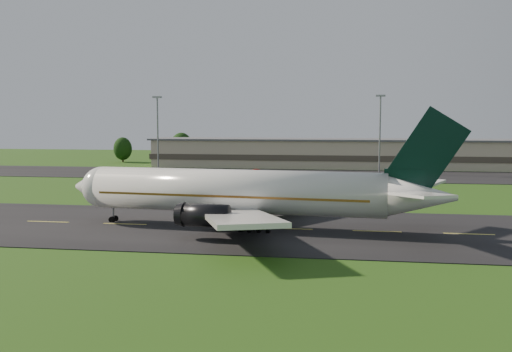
# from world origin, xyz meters

# --- Properties ---
(ground) EXTENTS (360.00, 360.00, 0.00)m
(ground) POSITION_xyz_m (0.00, 0.00, 0.00)
(ground) COLOR #204611
(ground) RESTS_ON ground
(taxiway) EXTENTS (220.00, 30.00, 0.10)m
(taxiway) POSITION_xyz_m (0.00, 0.00, 0.05)
(taxiway) COLOR black
(taxiway) RESTS_ON ground
(apron) EXTENTS (260.00, 30.00, 0.10)m
(apron) POSITION_xyz_m (0.00, 72.00, 0.05)
(apron) COLOR black
(apron) RESTS_ON ground
(airliner) EXTENTS (51.27, 42.01, 15.57)m
(airliner) POSITION_xyz_m (-16.97, -0.08, 4.66)
(airliner) COLOR white
(airliner) RESTS_ON ground
(terminal) EXTENTS (145.00, 16.00, 8.40)m
(terminal) POSITION_xyz_m (6.40, 96.18, 3.99)
(terminal) COLOR tan
(terminal) RESTS_ON ground
(light_mast_west) EXTENTS (2.40, 1.20, 20.35)m
(light_mast_west) POSITION_xyz_m (-55.00, 80.00, 12.74)
(light_mast_west) COLOR gray
(light_mast_west) RESTS_ON ground
(light_mast_centre) EXTENTS (2.40, 1.20, 20.35)m
(light_mast_centre) POSITION_xyz_m (5.00, 80.00, 12.74)
(light_mast_centre) COLOR gray
(light_mast_centre) RESTS_ON ground
(tree_line) EXTENTS (195.14, 8.55, 10.60)m
(tree_line) POSITION_xyz_m (32.79, 105.75, 5.04)
(tree_line) COLOR black
(tree_line) RESTS_ON ground
(service_vehicle_a) EXTENTS (2.04, 3.63, 1.17)m
(service_vehicle_a) POSITION_xyz_m (-27.75, 65.33, 0.68)
(service_vehicle_a) COLOR gold
(service_vehicle_a) RESTS_ON apron
(service_vehicle_b) EXTENTS (3.82, 2.06, 1.19)m
(service_vehicle_b) POSITION_xyz_m (-26.10, 73.36, 0.70)
(service_vehicle_b) COLOR maroon
(service_vehicle_b) RESTS_ON apron
(service_vehicle_c) EXTENTS (3.19, 5.68, 1.50)m
(service_vehicle_c) POSITION_xyz_m (12.05, 69.07, 0.85)
(service_vehicle_c) COLOR silver
(service_vehicle_c) RESTS_ON apron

